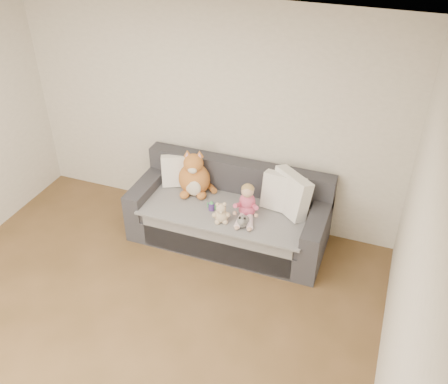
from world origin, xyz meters
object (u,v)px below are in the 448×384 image
sofa (230,215)px  plush_cat (194,177)px  teddy_bear (221,214)px  toddler (247,204)px  sippy_cup (211,205)px

sofa → plush_cat: size_ratio=3.88×
sofa → teddy_bear: 0.44m
toddler → sippy_cup: bearing=173.4°
toddler → sippy_cup: 0.41m
sofa → toddler: 0.44m
sippy_cup → toddler: bearing=3.7°
teddy_bear → sippy_cup: 0.24m
sofa → toddler: size_ratio=5.51×
toddler → plush_cat: plush_cat is taller
plush_cat → sippy_cup: size_ratio=4.71×
toddler → teddy_bear: size_ratio=1.62×
teddy_bear → sippy_cup: size_ratio=2.05×
toddler → sippy_cup: toddler is taller
toddler → plush_cat: bearing=151.3°
sofa → sippy_cup: bearing=-128.5°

